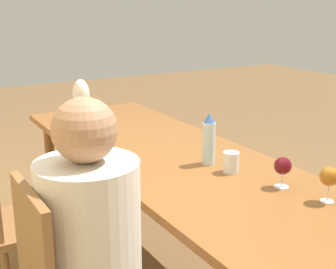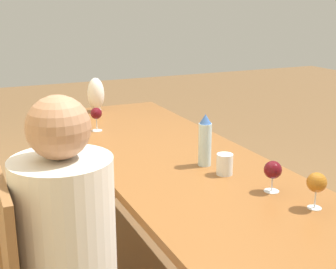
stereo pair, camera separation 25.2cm
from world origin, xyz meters
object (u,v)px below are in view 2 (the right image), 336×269
wine_glass_1 (273,170)px  person_near (70,250)px  water_tumbler (225,164)px  water_bottle (205,141)px  chair_far (18,205)px  vase (96,94)px  wine_glass_2 (317,183)px  wine_glass_3 (96,114)px

wine_glass_1 → person_near: bearing=88.3°
water_tumbler → wine_glass_1: wine_glass_1 is taller
water_bottle → person_near: person_near is taller
water_bottle → chair_far: (0.45, 0.87, -0.37)m
chair_far → person_near: size_ratio=0.77×
wine_glass_1 → person_near: 0.90m
wine_glass_1 → chair_far: 1.34m
wine_glass_1 → chair_far: (0.87, 0.97, -0.34)m
vase → person_near: person_near is taller
water_tumbler → wine_glass_1: (-0.26, -0.08, 0.05)m
wine_glass_2 → vase: bearing=8.9°
water_tumbler → vase: bearing=6.9°
water_bottle → wine_glass_2: 0.65m
wine_glass_1 → water_bottle: bearing=13.6°
wine_glass_1 → wine_glass_3: wine_glass_3 is taller
water_bottle → chair_far: bearing=62.6°
water_bottle → wine_glass_1: 0.43m
wine_glass_2 → water_tumbler: bearing=15.2°
water_tumbler → water_bottle: bearing=8.8°
vase → chair_far: (-0.92, 0.71, -0.37)m
water_bottle → vase: bearing=6.7°
person_near → water_tumbler: bearing=-73.4°
wine_glass_3 → chair_far: (-0.40, 0.56, -0.35)m
vase → wine_glass_2: 2.03m
water_tumbler → wine_glass_1: bearing=-163.6°
water_bottle → wine_glass_1: bearing=-166.4°
water_tumbler → wine_glass_3: (1.00, 0.33, 0.06)m
water_bottle → vase: water_bottle is taller
water_bottle → vase: (1.37, 0.16, 0.00)m
wine_glass_3 → chair_far: size_ratio=0.16×
chair_far → person_near: person_near is taller
water_tumbler → wine_glass_3: 1.06m
water_tumbler → person_near: (-0.24, 0.80, -0.14)m
wine_glass_3 → water_tumbler: bearing=-161.6°
person_near → water_bottle: bearing=-63.2°
water_bottle → vase: size_ratio=1.04×
water_tumbler → wine_glass_1: 0.28m
vase → wine_glass_3: vase is taller
vase → wine_glass_2: (-2.00, -0.31, -0.02)m
wine_glass_2 → person_near: bearing=75.7°
wine_glass_2 → person_near: 0.98m
wine_glass_3 → chair_far: chair_far is taller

